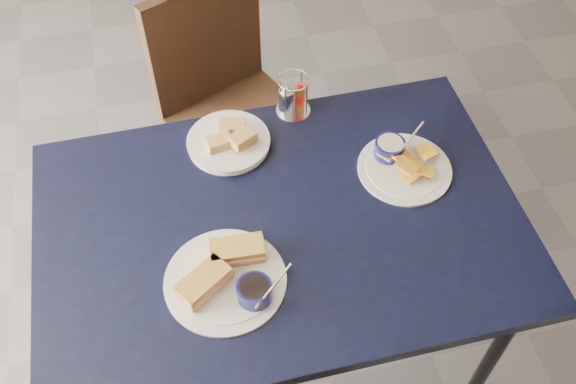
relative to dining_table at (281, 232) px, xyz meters
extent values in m
plane|color=#4B4B50|center=(0.14, 0.12, -0.69)|extent=(6.00, 6.00, 0.00)
cube|color=black|center=(0.00, 0.00, 0.04)|extent=(1.35, 0.90, 0.04)
cylinder|color=black|center=(0.58, -0.36, -0.34)|extent=(0.04, 0.04, 0.71)
cylinder|color=black|center=(-0.58, 0.36, -0.34)|extent=(0.04, 0.04, 0.71)
cylinder|color=black|center=(0.58, 0.36, -0.34)|extent=(0.04, 0.04, 0.71)
cube|color=black|center=(-0.01, 0.67, -0.23)|extent=(0.59, 0.58, 0.04)
cylinder|color=black|center=(-0.19, 0.50, -0.47)|extent=(0.04, 0.04, 0.44)
cylinder|color=black|center=(0.18, 0.50, -0.47)|extent=(0.04, 0.04, 0.44)
cylinder|color=black|center=(-0.19, 0.84, -0.47)|extent=(0.04, 0.04, 0.44)
cylinder|color=black|center=(0.18, 0.84, -0.47)|extent=(0.04, 0.04, 0.44)
cube|color=black|center=(-0.01, 0.87, 0.03)|extent=(0.43, 0.23, 0.47)
cylinder|color=white|center=(-0.18, -0.16, 0.06)|extent=(0.32, 0.32, 0.01)
cylinder|color=white|center=(-0.18, -0.16, 0.07)|extent=(0.26, 0.26, 0.00)
cube|color=gold|center=(-0.24, -0.17, 0.09)|extent=(0.16, 0.14, 0.04)
cube|color=tan|center=(-0.24, -0.17, 0.09)|extent=(0.16, 0.14, 0.01)
cube|color=gold|center=(-0.14, -0.09, 0.09)|extent=(0.14, 0.08, 0.04)
cube|color=tan|center=(-0.14, -0.09, 0.09)|extent=(0.15, 0.08, 0.01)
cylinder|color=#0A0A3B|center=(-0.12, -0.22, 0.09)|extent=(0.09, 0.09, 0.05)
cylinder|color=black|center=(-0.12, -0.22, 0.11)|extent=(0.08, 0.08, 0.01)
cylinder|color=silver|center=(-0.07, -0.24, 0.14)|extent=(0.11, 0.07, 0.08)
cylinder|color=white|center=(0.40, 0.10, 0.06)|extent=(0.28, 0.28, 0.01)
cylinder|color=white|center=(0.40, 0.10, 0.07)|extent=(0.23, 0.23, 0.00)
cube|color=gold|center=(0.42, 0.08, 0.07)|extent=(0.08, 0.08, 0.02)
cube|color=gold|center=(0.40, 0.06, 0.08)|extent=(0.08, 0.07, 0.02)
cube|color=gold|center=(0.44, 0.06, 0.08)|extent=(0.08, 0.07, 0.02)
cube|color=gold|center=(0.47, 0.12, 0.09)|extent=(0.06, 0.07, 0.03)
cube|color=gold|center=(0.39, 0.12, 0.09)|extent=(0.07, 0.06, 0.03)
cube|color=gold|center=(0.36, 0.14, 0.09)|extent=(0.08, 0.08, 0.02)
cube|color=gold|center=(0.39, 0.07, 0.10)|extent=(0.08, 0.08, 0.02)
cylinder|color=#0A0A3B|center=(0.37, 0.16, 0.09)|extent=(0.09, 0.09, 0.05)
cylinder|color=beige|center=(0.37, 0.16, 0.11)|extent=(0.08, 0.08, 0.01)
cylinder|color=silver|center=(0.41, 0.14, 0.14)|extent=(0.11, 0.07, 0.08)
cylinder|color=white|center=(-0.09, 0.31, 0.07)|extent=(0.25, 0.25, 0.02)
cylinder|color=white|center=(-0.09, 0.31, 0.08)|extent=(0.20, 0.20, 0.00)
cube|color=tan|center=(-0.12, 0.29, 0.10)|extent=(0.08, 0.06, 0.03)
cube|color=tan|center=(-0.07, 0.34, 0.10)|extent=(0.09, 0.07, 0.03)
cube|color=tan|center=(-0.05, 0.28, 0.11)|extent=(0.09, 0.08, 0.03)
cylinder|color=silver|center=(0.13, 0.41, 0.06)|extent=(0.11, 0.11, 0.01)
cylinder|color=silver|center=(0.17, 0.44, 0.13)|extent=(0.00, 0.01, 0.13)
cylinder|color=silver|center=(0.10, 0.44, 0.13)|extent=(0.01, 0.01, 0.13)
cylinder|color=silver|center=(0.10, 0.37, 0.13)|extent=(0.01, 0.01, 0.13)
cylinder|color=silver|center=(0.17, 0.37, 0.13)|extent=(0.00, 0.01, 0.13)
torus|color=silver|center=(0.13, 0.41, 0.19)|extent=(0.10, 0.10, 0.00)
cylinder|color=silver|center=(0.11, 0.41, 0.11)|extent=(0.05, 0.05, 0.08)
cone|color=silver|center=(0.11, 0.41, 0.16)|extent=(0.04, 0.04, 0.02)
cylinder|color=brown|center=(0.15, 0.41, 0.11)|extent=(0.03, 0.03, 0.08)
cylinder|color=#AA1209|center=(0.15, 0.41, 0.11)|extent=(0.03, 0.03, 0.03)
cylinder|color=#AA1209|center=(0.15, 0.41, 0.16)|extent=(0.02, 0.02, 0.02)
camera|label=1|loc=(-0.21, -1.01, 1.51)|focal=40.00mm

